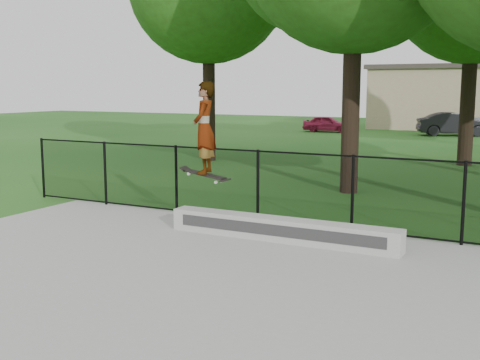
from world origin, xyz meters
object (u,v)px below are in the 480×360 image
at_px(car_b, 454,124).
at_px(grind_ledge, 281,229).
at_px(car_a, 327,124).
at_px(skater_airborne, 204,129).

bearing_deg(car_b, grind_ledge, 161.88).
xyz_separation_m(grind_ledge, car_a, (-8.47, 26.61, 0.25)).
bearing_deg(grind_ledge, skater_airborne, -179.84).
relative_size(grind_ledge, car_a, 1.45).
relative_size(grind_ledge, skater_airborne, 2.33).
bearing_deg(skater_airborne, grind_ledge, 0.16).
height_order(car_b, skater_airborne, skater_airborne).
relative_size(car_a, skater_airborne, 1.61).
height_order(car_a, skater_airborne, skater_airborne).
bearing_deg(car_b, skater_airborne, 158.51).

